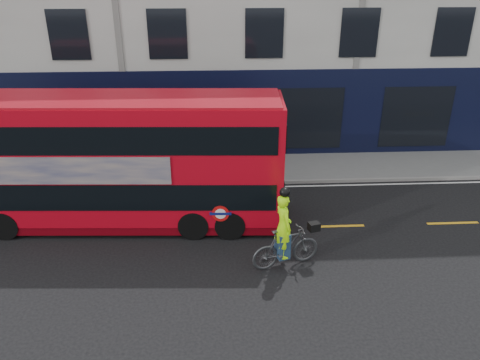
{
  "coord_description": "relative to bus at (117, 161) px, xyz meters",
  "views": [
    {
      "loc": [
        3.95,
        -12.09,
        8.1
      ],
      "look_at": [
        4.64,
        1.22,
        1.94
      ],
      "focal_mm": 35.0,
      "sensor_mm": 36.0,
      "label": 1
    }
  ],
  "objects": [
    {
      "name": "kerb",
      "position": [
        -0.67,
        2.77,
        -2.18
      ],
      "size": [
        60.0,
        0.12,
        0.13
      ],
      "primitive_type": "cube",
      "color": "gray",
      "rests_on": "ground"
    },
    {
      "name": "road_edge_line",
      "position": [
        -0.67,
        2.47,
        -2.24
      ],
      "size": [
        58.0,
        0.1,
        0.01
      ],
      "primitive_type": "cube",
      "color": "silver",
      "rests_on": "ground"
    },
    {
      "name": "cyclist",
      "position": [
        5.17,
        -2.91,
        -1.39
      ],
      "size": [
        2.17,
        1.16,
        2.58
      ],
      "rotation": [
        0.0,
        0.0,
        0.29
      ],
      "color": "#3F4143",
      "rests_on": "ground"
    },
    {
      "name": "pavement",
      "position": [
        -0.67,
        4.27,
        -2.19
      ],
      "size": [
        60.0,
        3.0,
        0.12
      ],
      "primitive_type": "cube",
      "color": "slate",
      "rests_on": "ground"
    },
    {
      "name": "bus",
      "position": [
        0.0,
        0.0,
        0.0
      ],
      "size": [
        10.98,
        3.01,
        4.38
      ],
      "rotation": [
        0.0,
        0.0,
        -0.05
      ],
      "color": "red",
      "rests_on": "ground"
    },
    {
      "name": "lane_dashes",
      "position": [
        -0.67,
        -0.73,
        -2.24
      ],
      "size": [
        58.0,
        0.12,
        0.01
      ],
      "primitive_type": null,
      "color": "gold",
      "rests_on": "ground"
    },
    {
      "name": "ground",
      "position": [
        -0.67,
        -2.23,
        -2.25
      ],
      "size": [
        120.0,
        120.0,
        0.0
      ],
      "primitive_type": "plane",
      "color": "black",
      "rests_on": "ground"
    }
  ]
}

